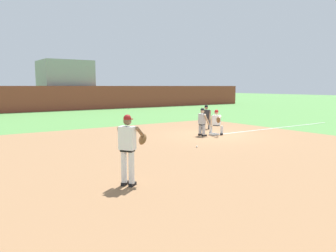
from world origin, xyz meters
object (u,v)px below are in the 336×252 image
Objects in this scene: first_base_bag at (214,134)px; first_baseman at (216,121)px; baserunner at (202,121)px; baseball at (197,147)px; pitcher at (129,146)px; umpire at (206,116)px.

first_base_bag is 0.28× the size of first_baseman.
first_baseman is 0.92× the size of baserunner.
first_base_bag is at bearing -175.27° from first_baseman.
baserunner reaches higher than baseball.
baseball is 0.05× the size of baserunner.
baseball is 3.95m from first_baseman.
pitcher is 11.84m from umpire.
pitcher is (-7.82, -5.37, 1.01)m from first_base_bag.
first_baseman is at bearing 4.73° from first_base_bag.
first_baseman is at bearing -8.68° from baserunner.
first_base_bag is 0.26× the size of baserunner.
first_base_bag is 5.14× the size of baseball.
first_base_bag is at bearing -121.47° from umpire.
first_base_bag is 0.71m from first_baseman.
first_base_bag is at bearing 34.45° from pitcher.
baseball is 6.19m from umpire.
baserunner is at bearing -134.94° from umpire.
first_baseman is at bearing 35.28° from baseball.
first_baseman is (0.18, 0.02, 0.69)m from first_base_bag.
pitcher is at bearing -142.31° from baserunner.
baserunner reaches higher than first_baseman.
baserunner is (-0.87, 0.13, 0.06)m from first_baseman.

